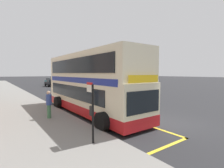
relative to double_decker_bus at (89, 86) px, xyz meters
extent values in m
plane|color=#28282B|center=(2.46, 26.73, -2.06)|extent=(260.00, 260.00, 0.00)
cube|color=gray|center=(-4.54, 26.73, -1.99)|extent=(6.00, 76.00, 0.14)
cube|color=beige|center=(0.01, 0.01, -0.71)|extent=(2.48, 10.99, 2.30)
cube|color=beige|center=(0.01, 0.01, 1.39)|extent=(2.45, 10.77, 1.90)
cube|color=red|center=(0.01, 0.01, -1.56)|extent=(2.50, 11.01, 0.60)
cube|color=navy|center=(0.01, 0.01, 0.46)|extent=(2.51, 10.11, 0.36)
cube|color=black|center=(-1.25, 0.41, -0.41)|extent=(0.04, 8.79, 0.90)
cube|color=black|center=(-1.25, 0.01, 1.44)|extent=(0.04, 9.67, 1.00)
cube|color=black|center=(0.01, -5.50, -0.46)|extent=(2.18, 0.04, 1.10)
cube|color=yellow|center=(0.01, -5.50, 0.66)|extent=(1.98, 0.04, 0.36)
cylinder|color=black|center=(-1.32, -3.94, -1.56)|extent=(0.56, 1.00, 1.00)
cylinder|color=black|center=(1.34, -3.94, -1.56)|extent=(0.56, 1.00, 1.00)
cylinder|color=black|center=(-1.32, 3.03, -1.56)|extent=(0.56, 1.00, 1.00)
cylinder|color=black|center=(1.34, 3.03, -1.56)|extent=(0.56, 1.00, 1.00)
cube|color=yellow|center=(-1.46, -0.03, -2.06)|extent=(0.16, 14.11, 0.01)
cube|color=yellow|center=(1.23, -0.03, -2.06)|extent=(0.16, 14.11, 0.01)
cube|color=yellow|center=(-0.12, -7.00, -2.06)|extent=(2.86, 0.16, 0.01)
cube|color=yellow|center=(-0.12, 6.95, -2.06)|extent=(2.86, 0.16, 0.01)
cylinder|color=black|center=(-2.64, -5.22, -0.72)|extent=(0.09, 0.09, 2.40)
cube|color=silver|center=(-2.64, -4.96, 0.30)|extent=(0.05, 0.42, 0.30)
cube|color=red|center=(-2.64, -4.96, 0.50)|extent=(0.05, 0.42, 0.10)
cube|color=black|center=(-2.64, -5.12, -0.62)|extent=(0.06, 0.28, 0.40)
cube|color=#196066|center=(7.00, 35.61, -1.40)|extent=(1.76, 4.20, 0.72)
cube|color=black|center=(7.00, 35.51, -0.74)|extent=(1.52, 1.90, 0.60)
cylinder|color=black|center=(6.06, 36.91, -1.76)|extent=(0.22, 0.60, 0.60)
cylinder|color=black|center=(7.93, 36.91, -1.76)|extent=(0.22, 0.60, 0.60)
cylinder|color=black|center=(6.06, 34.31, -1.76)|extent=(0.22, 0.60, 0.60)
cylinder|color=black|center=(7.93, 34.31, -1.76)|extent=(0.22, 0.60, 0.60)
cube|color=black|center=(5.02, 27.46, -1.40)|extent=(1.76, 4.20, 0.72)
cube|color=black|center=(5.02, 27.36, -0.74)|extent=(1.52, 1.90, 0.60)
cylinder|color=black|center=(4.08, 28.76, -1.76)|extent=(0.22, 0.60, 0.60)
cylinder|color=black|center=(5.95, 28.76, -1.76)|extent=(0.22, 0.60, 0.60)
cylinder|color=black|center=(4.08, 26.16, -1.76)|extent=(0.22, 0.60, 0.60)
cylinder|color=black|center=(5.95, 26.16, -1.76)|extent=(0.22, 0.60, 0.60)
cube|color=silver|center=(5.34, 18.61, -1.40)|extent=(1.76, 4.20, 0.72)
cube|color=black|center=(5.34, 18.51, -0.74)|extent=(1.52, 1.90, 0.60)
cylinder|color=black|center=(4.41, 19.91, -1.76)|extent=(0.22, 0.60, 0.60)
cylinder|color=black|center=(6.28, 19.91, -1.76)|extent=(0.22, 0.60, 0.60)
cylinder|color=black|center=(4.41, 17.31, -1.76)|extent=(0.22, 0.60, 0.60)
cylinder|color=black|center=(6.28, 17.31, -1.76)|extent=(0.22, 0.60, 0.60)
cylinder|color=#3F724C|center=(-3.02, -0.25, -1.50)|extent=(0.24, 0.24, 0.84)
cylinder|color=#33478C|center=(-3.02, -0.25, -0.75)|extent=(0.34, 0.34, 0.67)
sphere|color=tan|center=(-3.02, -0.25, -0.30)|extent=(0.22, 0.22, 0.22)
camera|label=1|loc=(-5.92, -11.06, 0.92)|focal=26.81mm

